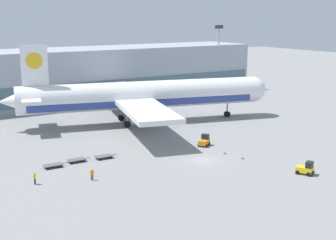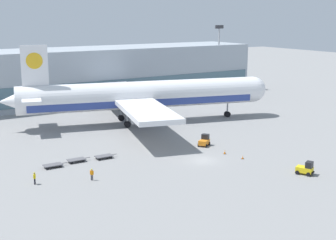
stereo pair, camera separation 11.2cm
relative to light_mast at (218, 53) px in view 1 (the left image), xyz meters
The scene contains 13 objects.
ground_plane 70.64m from the light_mast, 129.81° to the right, with size 400.00×400.00×0.00m, color gray.
terminal_building 35.99m from the light_mast, 168.12° to the left, with size 90.00×18.20×14.00m.
light_mast is the anchor object (origin of this frame).
airplane_main 47.76m from the light_mast, 148.56° to the right, with size 56.90×48.45×17.00m.
baggage_tug_foreground 76.59m from the light_mast, 118.16° to the right, with size 2.44×2.81×2.00m.
baggage_tug_mid 61.89m from the light_mast, 130.07° to the right, with size 2.81×2.59×2.00m.
baggage_dolly_lead 80.34m from the light_mast, 146.16° to the right, with size 3.71×1.54×0.48m.
baggage_dolly_second 76.66m from the light_mast, 144.88° to the right, with size 3.71×1.54×0.48m.
baggage_dolly_third 73.45m from the light_mast, 142.48° to the right, with size 3.71×1.54×0.48m.
ground_crew_near 83.01m from the light_mast, 140.19° to the right, with size 0.43×0.43×1.70m.
ground_crew_far 87.14m from the light_mast, 144.64° to the right, with size 0.40×0.46×1.74m.
traffic_cone_near 66.64m from the light_mast, 126.82° to the right, with size 0.40×0.40×0.77m.
traffic_cone_far 69.21m from the light_mast, 124.47° to the right, with size 0.40×0.40×0.56m.
Camera 1 is at (-42.55, -57.67, 22.74)m, focal length 50.00 mm.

